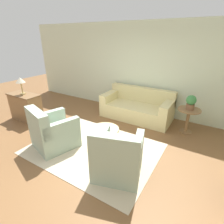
{
  "coord_description": "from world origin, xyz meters",
  "views": [
    {
      "loc": [
        2.09,
        -2.63,
        2.37
      ],
      "look_at": [
        0.15,
        0.55,
        0.75
      ],
      "focal_mm": 28.0,
      "sensor_mm": 36.0,
      "label": 1
    }
  ],
  "objects_px": {
    "dresser": "(26,106)",
    "potted_plant_on_side_table": "(191,102)",
    "armchair_left": "(52,132)",
    "side_table": "(188,117)",
    "armchair_right": "(118,157)",
    "couch": "(137,108)",
    "table_lamp": "(20,81)",
    "ottoman_table": "(105,134)"
  },
  "relations": [
    {
      "from": "armchair_right",
      "to": "dresser",
      "type": "bearing_deg",
      "value": 170.37
    },
    {
      "from": "armchair_right",
      "to": "side_table",
      "type": "distance_m",
      "value": 2.43
    },
    {
      "from": "potted_plant_on_side_table",
      "to": "table_lamp",
      "type": "relative_size",
      "value": 0.75
    },
    {
      "from": "armchair_left",
      "to": "armchair_right",
      "type": "height_order",
      "value": "same"
    },
    {
      "from": "table_lamp",
      "to": "potted_plant_on_side_table",
      "type": "bearing_deg",
      "value": 21.3
    },
    {
      "from": "armchair_right",
      "to": "dresser",
      "type": "relative_size",
      "value": 1.03
    },
    {
      "from": "ottoman_table",
      "to": "dresser",
      "type": "relative_size",
      "value": 0.62
    },
    {
      "from": "side_table",
      "to": "dresser",
      "type": "relative_size",
      "value": 0.64
    },
    {
      "from": "side_table",
      "to": "armchair_right",
      "type": "bearing_deg",
      "value": -108.97
    },
    {
      "from": "ottoman_table",
      "to": "dresser",
      "type": "bearing_deg",
      "value": -178.47
    },
    {
      "from": "side_table",
      "to": "potted_plant_on_side_table",
      "type": "bearing_deg",
      "value": 0.0
    },
    {
      "from": "armchair_left",
      "to": "potted_plant_on_side_table",
      "type": "height_order",
      "value": "potted_plant_on_side_table"
    },
    {
      "from": "dresser",
      "to": "couch",
      "type": "bearing_deg",
      "value": 33.5
    },
    {
      "from": "ottoman_table",
      "to": "armchair_left",
      "type": "bearing_deg",
      "value": -145.18
    },
    {
      "from": "ottoman_table",
      "to": "dresser",
      "type": "xyz_separation_m",
      "value": [
        -2.82,
        -0.08,
        0.14
      ]
    },
    {
      "from": "couch",
      "to": "potted_plant_on_side_table",
      "type": "bearing_deg",
      "value": -6.95
    },
    {
      "from": "armchair_right",
      "to": "side_table",
      "type": "height_order",
      "value": "armchair_right"
    },
    {
      "from": "armchair_right",
      "to": "couch",
      "type": "bearing_deg",
      "value": 106.13
    },
    {
      "from": "ottoman_table",
      "to": "table_lamp",
      "type": "xyz_separation_m",
      "value": [
        -2.82,
        -0.08,
        0.92
      ]
    },
    {
      "from": "couch",
      "to": "armchair_right",
      "type": "relative_size",
      "value": 1.98
    },
    {
      "from": "ottoman_table",
      "to": "side_table",
      "type": "height_order",
      "value": "side_table"
    },
    {
      "from": "couch",
      "to": "armchair_right",
      "type": "xyz_separation_m",
      "value": [
        0.72,
        -2.48,
        0.05
      ]
    },
    {
      "from": "side_table",
      "to": "dresser",
      "type": "height_order",
      "value": "dresser"
    },
    {
      "from": "couch",
      "to": "armchair_left",
      "type": "height_order",
      "value": "armchair_left"
    },
    {
      "from": "armchair_left",
      "to": "side_table",
      "type": "relative_size",
      "value": 1.61
    },
    {
      "from": "armchair_left",
      "to": "ottoman_table",
      "type": "height_order",
      "value": "armchair_left"
    },
    {
      "from": "dresser",
      "to": "armchair_left",
      "type": "bearing_deg",
      "value": -18.05
    },
    {
      "from": "armchair_left",
      "to": "potted_plant_on_side_table",
      "type": "distance_m",
      "value": 3.42
    },
    {
      "from": "armchair_left",
      "to": "armchair_right",
      "type": "bearing_deg",
      "value": -0.0
    },
    {
      "from": "couch",
      "to": "side_table",
      "type": "bearing_deg",
      "value": -6.95
    },
    {
      "from": "couch",
      "to": "armchair_left",
      "type": "distance_m",
      "value": 2.67
    },
    {
      "from": "armchair_left",
      "to": "armchair_right",
      "type": "xyz_separation_m",
      "value": [
        1.7,
        -0.0,
        0.0
      ]
    },
    {
      "from": "side_table",
      "to": "couch",
      "type": "bearing_deg",
      "value": 173.05
    },
    {
      "from": "couch",
      "to": "table_lamp",
      "type": "height_order",
      "value": "table_lamp"
    },
    {
      "from": "side_table",
      "to": "table_lamp",
      "type": "xyz_separation_m",
      "value": [
        -4.34,
        -1.69,
        0.74
      ]
    },
    {
      "from": "dresser",
      "to": "potted_plant_on_side_table",
      "type": "relative_size",
      "value": 2.79
    },
    {
      "from": "armchair_left",
      "to": "table_lamp",
      "type": "relative_size",
      "value": 2.16
    },
    {
      "from": "potted_plant_on_side_table",
      "to": "armchair_right",
      "type": "bearing_deg",
      "value": -108.97
    },
    {
      "from": "side_table",
      "to": "table_lamp",
      "type": "height_order",
      "value": "table_lamp"
    },
    {
      "from": "armchair_right",
      "to": "armchair_left",
      "type": "bearing_deg",
      "value": 180.0
    },
    {
      "from": "armchair_left",
      "to": "side_table",
      "type": "bearing_deg",
      "value": 42.66
    },
    {
      "from": "couch",
      "to": "side_table",
      "type": "height_order",
      "value": "couch"
    }
  ]
}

